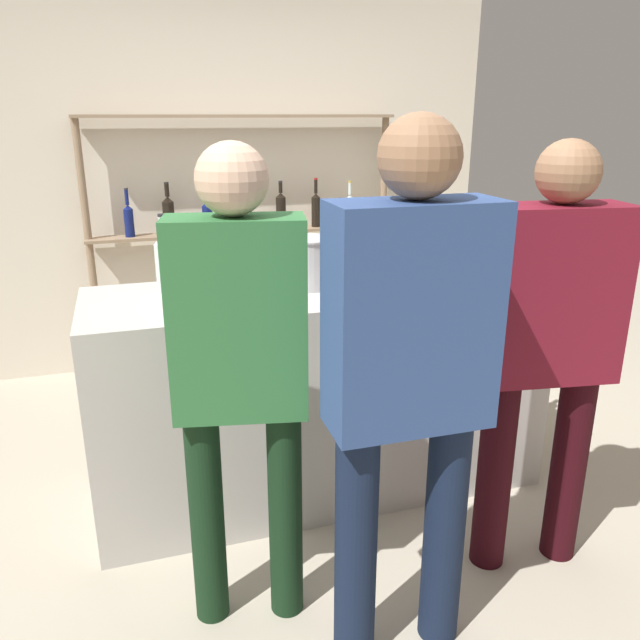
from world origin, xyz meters
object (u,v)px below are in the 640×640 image
object	(u,v)px
counter_bottle_2	(165,262)
customer_right	(548,336)
counter_bottle_3	(226,270)
cork_jar	(398,278)
counter_bottle_0	(345,260)
counter_bottle_5	(400,250)
customer_center	(409,370)
counter_bottle_1	(218,261)
wine_glass	(437,258)
ice_bucket	(307,262)
customer_left	(240,362)
counter_bottle_4	(504,249)

from	to	relation	value
counter_bottle_2	customer_right	distance (m)	1.62
counter_bottle_3	cork_jar	xyz separation A→B (m)	(0.75, -0.09, -0.07)
counter_bottle_0	counter_bottle_5	xyz separation A→B (m)	(0.31, 0.08, 0.01)
customer_center	counter_bottle_1	bearing A→B (deg)	19.21
counter_bottle_0	customer_center	bearing A→B (deg)	-98.93
customer_center	customer_right	distance (m)	0.74
counter_bottle_0	counter_bottle_5	distance (m)	0.32
wine_glass	customer_right	world-z (taller)	customer_right
ice_bucket	customer_left	xyz separation A→B (m)	(-0.46, -0.78, -0.13)
counter_bottle_2	cork_jar	distance (m)	1.03
counter_bottle_5	counter_bottle_2	bearing A→B (deg)	175.43
counter_bottle_5	customer_left	distance (m)	1.24
counter_bottle_0	counter_bottle_1	world-z (taller)	counter_bottle_0
counter_bottle_0	cork_jar	world-z (taller)	counter_bottle_0
counter_bottle_0	customer_center	distance (m)	1.05
counter_bottle_5	customer_right	distance (m)	0.90
counter_bottle_1	cork_jar	distance (m)	0.81
counter_bottle_1	cork_jar	bearing A→B (deg)	-23.48
counter_bottle_1	wine_glass	xyz separation A→B (m)	(0.96, -0.26, 0.00)
counter_bottle_3	customer_left	size ratio (longest dim) A/B	0.21
wine_glass	customer_right	bearing A→B (deg)	-79.78
customer_right	counter_bottle_4	bearing A→B (deg)	-12.04
counter_bottle_1	counter_bottle_5	bearing A→B (deg)	-5.50
wine_glass	customer_right	xyz separation A→B (m)	(0.12, -0.67, -0.16)
counter_bottle_5	wine_glass	distance (m)	0.21
counter_bottle_2	cork_jar	size ratio (longest dim) A/B	2.59
counter_bottle_3	wine_glass	distance (m)	0.96
counter_bottle_3	customer_center	size ratio (longest dim) A/B	0.20
counter_bottle_1	counter_bottle_3	bearing A→B (deg)	-90.58
wine_glass	ice_bucket	world-z (taller)	ice_bucket
counter_bottle_4	counter_bottle_1	bearing A→B (deg)	172.85
counter_bottle_0	wine_glass	bearing A→B (deg)	-14.16
counter_bottle_4	customer_center	distance (m)	1.42
counter_bottle_4	customer_left	world-z (taller)	customer_left
cork_jar	customer_left	size ratio (longest dim) A/B	0.08
counter_bottle_3	ice_bucket	bearing A→B (deg)	17.84
counter_bottle_1	customer_left	size ratio (longest dim) A/B	0.19
counter_bottle_2	ice_bucket	distance (m)	0.63
counter_bottle_2	counter_bottle_5	distance (m)	1.09
wine_glass	customer_left	xyz separation A→B (m)	(-1.03, -0.62, -0.14)
customer_left	cork_jar	bearing A→B (deg)	-43.84
customer_right	counter_bottle_5	bearing A→B (deg)	23.68
counter_bottle_4	cork_jar	distance (m)	0.65
counter_bottle_5	cork_jar	bearing A→B (deg)	-115.10
counter_bottle_2	counter_bottle_5	world-z (taller)	counter_bottle_5
counter_bottle_3	counter_bottle_4	bearing A→B (deg)	2.47
counter_bottle_2	ice_bucket	world-z (taller)	counter_bottle_2
counter_bottle_2	counter_bottle_3	xyz separation A→B (m)	(0.23, -0.24, 0.00)
counter_bottle_2	cork_jar	world-z (taller)	counter_bottle_2
counter_bottle_0	counter_bottle_3	size ratio (longest dim) A/B	0.95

